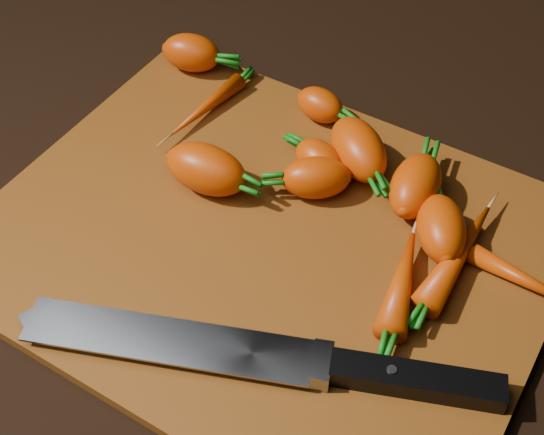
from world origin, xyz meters
The scene contains 15 objects.
ground centered at (0.00, 0.00, -0.01)m, with size 2.00×2.00×0.01m, color black.
cutting_board centered at (0.00, 0.00, 0.01)m, with size 0.50×0.40×0.01m, color brown.
carrot_0 centered at (-0.20, 0.17, 0.03)m, with size 0.07×0.04×0.04m, color #BF3C08.
carrot_1 centered at (0.00, 0.10, 0.03)m, with size 0.05×0.04×0.04m, color #BF3C08.
carrot_2 centered at (0.03, 0.12, 0.04)m, with size 0.08×0.05×0.05m, color #BF3C08.
carrot_3 centered at (0.09, 0.11, 0.03)m, with size 0.08×0.05×0.05m, color #BF3C08.
carrot_4 centered at (0.01, 0.07, 0.03)m, with size 0.06×0.04×0.04m, color #BF3C08.
carrot_5 centered at (-0.04, 0.17, 0.03)m, with size 0.05×0.03×0.03m, color #BF3C08.
carrot_6 centered at (0.14, 0.07, 0.03)m, with size 0.07×0.04×0.04m, color #BF3C08.
carrot_7 centered at (0.16, 0.06, 0.03)m, with size 0.13×0.03×0.03m, color #BF3C08.
carrot_8 centered at (0.22, 0.07, 0.02)m, with size 0.11×0.02×0.02m, color #BF3C08.
carrot_9 centered at (0.13, 0.01, 0.03)m, with size 0.11×0.03×0.03m, color #BF3C08.
carrot_10 centered at (-0.14, 0.12, 0.02)m, with size 0.11×0.02×0.02m, color #BF3C08.
carrot_11 centered at (-0.08, 0.03, 0.04)m, with size 0.08×0.05×0.05m, color #BF3C08.
knife centered at (0.01, -0.13, 0.02)m, with size 0.37×0.17×0.02m.
Camera 1 is at (0.23, -0.38, 0.54)m, focal length 50.00 mm.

